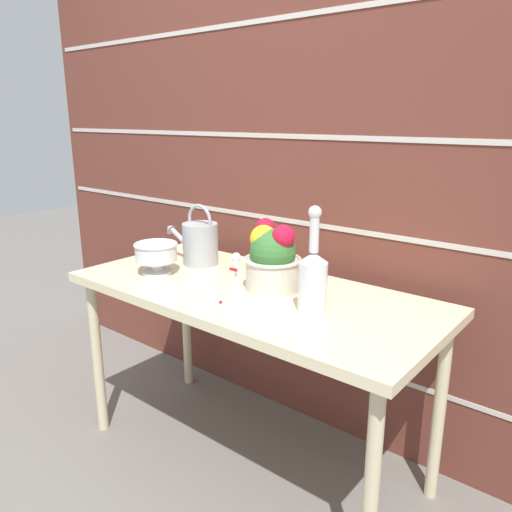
# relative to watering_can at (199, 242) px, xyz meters

# --- Properties ---
(ground_plane) EXTENTS (12.00, 12.00, 0.00)m
(ground_plane) POSITION_rel_watering_can_xyz_m (0.38, -0.11, -0.84)
(ground_plane) COLOR slate
(brick_wall) EXTENTS (3.60, 0.08, 2.20)m
(brick_wall) POSITION_rel_watering_can_xyz_m (0.38, 0.33, 0.26)
(brick_wall) COLOR brown
(brick_wall) RESTS_ON ground_plane
(patio_table) EXTENTS (1.42, 0.65, 0.74)m
(patio_table) POSITION_rel_watering_can_xyz_m (0.38, -0.11, -0.17)
(patio_table) COLOR beige
(patio_table) RESTS_ON ground_plane
(watering_can) EXTENTS (0.30, 0.15, 0.26)m
(watering_can) POSITION_rel_watering_can_xyz_m (0.00, 0.00, 0.00)
(watering_can) COLOR #9EA3A8
(watering_can) RESTS_ON patio_table
(crystal_pedestal_bowl) EXTENTS (0.18, 0.18, 0.13)m
(crystal_pedestal_bowl) POSITION_rel_watering_can_xyz_m (-0.03, -0.21, -0.01)
(crystal_pedestal_bowl) COLOR silver
(crystal_pedestal_bowl) RESTS_ON patio_table
(flower_planter) EXTENTS (0.21, 0.21, 0.26)m
(flower_planter) POSITION_rel_watering_can_xyz_m (0.45, -0.07, 0.02)
(flower_planter) COLOR beige
(flower_planter) RESTS_ON patio_table
(glass_decanter) EXTENTS (0.10, 0.10, 0.35)m
(glass_decanter) POSITION_rel_watering_can_xyz_m (0.68, -0.16, 0.02)
(glass_decanter) COLOR silver
(glass_decanter) RESTS_ON patio_table
(figurine_vase) EXTENTS (0.06, 0.06, 0.17)m
(figurine_vase) POSITION_rel_watering_can_xyz_m (0.40, -0.22, -0.03)
(figurine_vase) COLOR white
(figurine_vase) RESTS_ON patio_table
(fallen_petal) EXTENTS (0.01, 0.01, 0.01)m
(fallen_petal) POSITION_rel_watering_can_xyz_m (0.40, -0.30, -0.09)
(fallen_petal) COLOR red
(fallen_petal) RESTS_ON patio_table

